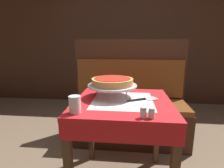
{
  "coord_description": "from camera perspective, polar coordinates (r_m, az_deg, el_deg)",
  "views": [
    {
      "loc": [
        0.05,
        -1.27,
        1.17
      ],
      "look_at": [
        -0.09,
        0.05,
        0.87
      ],
      "focal_mm": 28.0,
      "sensor_mm": 36.0,
      "label": 1
    }
  ],
  "objects": [
    {
      "name": "dining_table_front",
      "position": [
        1.37,
        3.45,
        -9.3
      ],
      "size": [
        0.73,
        0.73,
        0.75
      ],
      "color": "red",
      "rests_on": "ground_plane"
    },
    {
      "name": "dining_table_rear",
      "position": [
        3.08,
        7.98,
        2.6
      ],
      "size": [
        0.66,
        0.66,
        0.75
      ],
      "color": "#194799",
      "rests_on": "ground_plane"
    },
    {
      "name": "booth_bench",
      "position": [
        2.19,
        5.43,
        -9.15
      ],
      "size": [
        1.38,
        0.52,
        1.23
      ],
      "color": "#3D2316",
      "rests_on": "ground_plane"
    },
    {
      "name": "back_wall_panel",
      "position": [
        3.53,
        5.12,
        13.24
      ],
      "size": [
        6.0,
        0.04,
        2.4
      ],
      "primitive_type": "cube",
      "color": "#3D2319",
      "rests_on": "ground_plane"
    },
    {
      "name": "pizza_pan_stand",
      "position": [
        1.4,
        0.12,
        -0.62
      ],
      "size": [
        0.39,
        0.39,
        0.1
      ],
      "color": "#ADADB2",
      "rests_on": "dining_table_front"
    },
    {
      "name": "deep_dish_pizza",
      "position": [
        1.39,
        0.12,
        0.88
      ],
      "size": [
        0.33,
        0.33,
        0.05
      ],
      "color": "tan",
      "rests_on": "pizza_pan_stand"
    },
    {
      "name": "pizza_server",
      "position": [
        1.37,
        10.19,
        -4.94
      ],
      "size": [
        0.25,
        0.16,
        0.01
      ],
      "color": "#BCBCC1",
      "rests_on": "dining_table_front"
    },
    {
      "name": "water_glass_near",
      "position": [
        1.11,
        -12.03,
        -6.55
      ],
      "size": [
        0.07,
        0.07,
        0.11
      ],
      "color": "silver",
      "rests_on": "dining_table_front"
    },
    {
      "name": "salt_shaker",
      "position": [
        1.04,
        10.18,
        -9.17
      ],
      "size": [
        0.04,
        0.04,
        0.06
      ],
      "color": "silver",
      "rests_on": "dining_table_front"
    },
    {
      "name": "pepper_shaker",
      "position": [
        1.04,
        12.78,
        -9.26
      ],
      "size": [
        0.04,
        0.04,
        0.06
      ],
      "color": "silver",
      "rests_on": "dining_table_front"
    },
    {
      "name": "condiment_caddy",
      "position": [
        3.01,
        6.72,
        5.41
      ],
      "size": [
        0.11,
        0.11,
        0.16
      ],
      "color": "black",
      "rests_on": "dining_table_rear"
    }
  ]
}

